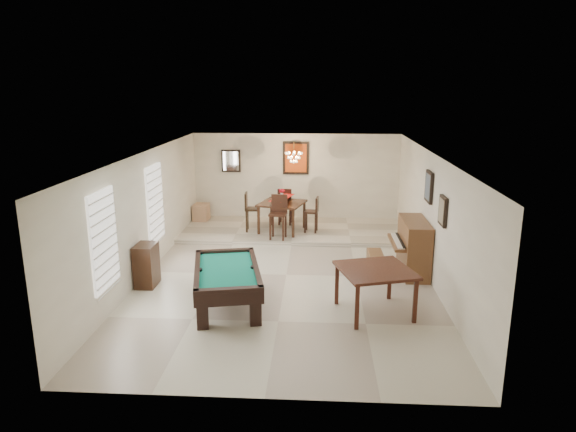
# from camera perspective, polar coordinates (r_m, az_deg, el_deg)

# --- Properties ---
(ground_plane) EXTENTS (6.00, 9.00, 0.02)m
(ground_plane) POSITION_cam_1_polar(r_m,az_deg,el_deg) (11.09, -0.18, -6.59)
(ground_plane) COLOR beige
(wall_back) EXTENTS (6.00, 0.04, 2.60)m
(wall_back) POSITION_cam_1_polar(r_m,az_deg,el_deg) (15.08, 0.88, 4.22)
(wall_back) COLOR silver
(wall_back) RESTS_ON ground_plane
(wall_front) EXTENTS (6.00, 0.04, 2.60)m
(wall_front) POSITION_cam_1_polar(r_m,az_deg,el_deg) (6.44, -2.73, -9.99)
(wall_front) COLOR silver
(wall_front) RESTS_ON ground_plane
(wall_left) EXTENTS (0.04, 9.00, 2.60)m
(wall_left) POSITION_cam_1_polar(r_m,az_deg,el_deg) (11.28, -15.59, 0.21)
(wall_left) COLOR silver
(wall_left) RESTS_ON ground_plane
(wall_right) EXTENTS (0.04, 9.00, 2.60)m
(wall_right) POSITION_cam_1_polar(r_m,az_deg,el_deg) (10.93, 15.72, -0.25)
(wall_right) COLOR silver
(wall_right) RESTS_ON ground_plane
(ceiling) EXTENTS (6.00, 9.00, 0.04)m
(ceiling) POSITION_cam_1_polar(r_m,az_deg,el_deg) (10.44, -0.20, 6.91)
(ceiling) COLOR white
(ceiling) RESTS_ON wall_back
(dining_step) EXTENTS (6.00, 2.50, 0.12)m
(dining_step) POSITION_cam_1_polar(r_m,az_deg,el_deg) (14.15, 0.64, -1.62)
(dining_step) COLOR beige
(dining_step) RESTS_ON ground_plane
(window_left_front) EXTENTS (0.06, 1.00, 1.70)m
(window_left_front) POSITION_cam_1_polar(r_m,az_deg,el_deg) (9.26, -19.78, -2.52)
(window_left_front) COLOR white
(window_left_front) RESTS_ON wall_left
(window_left_rear) EXTENTS (0.06, 1.00, 1.70)m
(window_left_rear) POSITION_cam_1_polar(r_m,az_deg,el_deg) (11.80, -14.56, 1.39)
(window_left_rear) COLOR white
(window_left_rear) RESTS_ON wall_left
(pool_table) EXTENTS (1.56, 2.31, 0.71)m
(pool_table) POSITION_cam_1_polar(r_m,az_deg,el_deg) (9.54, -6.77, -7.91)
(pool_table) COLOR black
(pool_table) RESTS_ON ground_plane
(square_table) EXTENTS (1.50, 1.50, 0.83)m
(square_table) POSITION_cam_1_polar(r_m,az_deg,el_deg) (9.30, 9.59, -8.21)
(square_table) COLOR #32140C
(square_table) RESTS_ON ground_plane
(upright_piano) EXTENTS (0.79, 1.40, 1.17)m
(upright_piano) POSITION_cam_1_polar(r_m,az_deg,el_deg) (11.31, 13.13, -3.36)
(upright_piano) COLOR brown
(upright_piano) RESTS_ON ground_plane
(piano_bench) EXTENTS (0.32, 0.80, 0.44)m
(piano_bench) POSITION_cam_1_polar(r_m,az_deg,el_deg) (11.29, 9.69, -5.17)
(piano_bench) COLOR brown
(piano_bench) RESTS_ON ground_plane
(apothecary_chest) EXTENTS (0.38, 0.58, 0.87)m
(apothecary_chest) POSITION_cam_1_polar(r_m,az_deg,el_deg) (10.76, -15.45, -5.28)
(apothecary_chest) COLOR black
(apothecary_chest) RESTS_ON ground_plane
(dining_table) EXTENTS (1.36, 1.36, 0.91)m
(dining_table) POSITION_cam_1_polar(r_m,az_deg,el_deg) (13.78, -0.68, 0.17)
(dining_table) COLOR black
(dining_table) RESTS_ON dining_step
(flower_vase) EXTENTS (0.17, 0.17, 0.26)m
(flower_vase) POSITION_cam_1_polar(r_m,az_deg,el_deg) (13.65, -0.69, 2.56)
(flower_vase) COLOR #A30E1C
(flower_vase) RESTS_ON dining_table
(dining_chair_south) EXTENTS (0.46, 0.46, 1.12)m
(dining_chair_south) POSITION_cam_1_polar(r_m,az_deg,el_deg) (13.05, -1.12, -0.16)
(dining_chair_south) COLOR black
(dining_chair_south) RESTS_ON dining_step
(dining_chair_north) EXTENTS (0.42, 0.42, 1.05)m
(dining_chair_north) POSITION_cam_1_polar(r_m,az_deg,el_deg) (14.47, -0.29, 1.13)
(dining_chair_north) COLOR black
(dining_chair_north) RESTS_ON dining_step
(dining_chair_west) EXTENTS (0.41, 0.41, 1.05)m
(dining_chair_west) POSITION_cam_1_polar(r_m,az_deg,el_deg) (13.81, -3.93, 0.46)
(dining_chair_west) COLOR black
(dining_chair_west) RESTS_ON dining_step
(dining_chair_east) EXTENTS (0.39, 0.39, 0.95)m
(dining_chair_east) POSITION_cam_1_polar(r_m,az_deg,el_deg) (13.72, 2.58, 0.17)
(dining_chair_east) COLOR black
(dining_chair_east) RESTS_ON dining_step
(corner_bench) EXTENTS (0.43, 0.53, 0.47)m
(corner_bench) POSITION_cam_1_polar(r_m,az_deg,el_deg) (15.19, -9.62, 0.44)
(corner_bench) COLOR tan
(corner_bench) RESTS_ON dining_step
(chandelier) EXTENTS (0.44, 0.44, 0.60)m
(chandelier) POSITION_cam_1_polar(r_m,az_deg,el_deg) (13.66, 0.65, 6.98)
(chandelier) COLOR #FFE5B2
(chandelier) RESTS_ON ceiling
(back_painting) EXTENTS (0.75, 0.06, 0.95)m
(back_painting) POSITION_cam_1_polar(r_m,az_deg,el_deg) (14.95, 0.88, 6.46)
(back_painting) COLOR #D84C14
(back_painting) RESTS_ON wall_back
(back_mirror) EXTENTS (0.55, 0.06, 0.65)m
(back_mirror) POSITION_cam_1_polar(r_m,az_deg,el_deg) (15.17, -6.35, 6.11)
(back_mirror) COLOR white
(back_mirror) RESTS_ON wall_back
(right_picture_upper) EXTENTS (0.06, 0.55, 0.65)m
(right_picture_upper) POSITION_cam_1_polar(r_m,az_deg,el_deg) (11.07, 15.40, 3.15)
(right_picture_upper) COLOR slate
(right_picture_upper) RESTS_ON wall_right
(right_picture_lower) EXTENTS (0.06, 0.45, 0.55)m
(right_picture_lower) POSITION_cam_1_polar(r_m,az_deg,el_deg) (9.88, 16.83, 0.54)
(right_picture_lower) COLOR gray
(right_picture_lower) RESTS_ON wall_right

